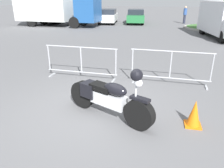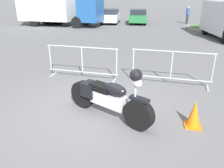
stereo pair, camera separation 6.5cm
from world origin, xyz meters
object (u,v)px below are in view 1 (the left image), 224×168
at_px(motorcycle, 108,97).
at_px(parked_car_green, 136,16).
at_px(crowd_barrier_far, 170,67).
at_px(box_truck, 53,8).
at_px(parked_car_white, 108,16).
at_px(parked_car_silver, 81,16).
at_px(traffic_cone, 194,114).
at_px(crowd_barrier_near, 81,62).
at_px(parked_car_black, 56,16).
at_px(pedestrian, 185,14).

distance_m(motorcycle, parked_car_green, 18.84).
distance_m(crowd_barrier_far, box_truck, 16.33).
distance_m(crowd_barrier_far, parked_car_green, 16.68).
bearing_deg(parked_car_white, parked_car_green, -86.89).
xyz_separation_m(box_truck, parked_car_green, (7.23, 3.54, -0.93)).
xyz_separation_m(box_truck, parked_car_silver, (1.65, 2.84, -0.93)).
xyz_separation_m(parked_car_silver, traffic_cone, (8.71, -18.11, -0.42)).
xyz_separation_m(box_truck, parked_car_white, (4.44, 3.14, -0.92)).
distance_m(parked_car_silver, parked_car_green, 5.62).
xyz_separation_m(crowd_barrier_near, crowd_barrier_far, (2.88, 0.00, 0.00)).
xyz_separation_m(box_truck, traffic_cone, (10.36, -15.27, -1.35)).
distance_m(crowd_barrier_near, parked_car_green, 16.45).
bearing_deg(motorcycle, crowd_barrier_far, 84.86).
bearing_deg(parked_car_green, traffic_cone, -175.71).
bearing_deg(parked_car_black, motorcycle, -157.30).
height_order(crowd_barrier_far, box_truck, box_truck).
relative_size(motorcycle, parked_car_white, 0.50).
bearing_deg(parked_car_black, box_truck, -164.24).
bearing_deg(crowd_barrier_far, parked_car_black, 124.91).
bearing_deg(crowd_barrier_near, parked_car_silver, 108.99).
bearing_deg(motorcycle, parked_car_green, 120.29).
relative_size(parked_car_black, parked_car_green, 0.98).
distance_m(parked_car_green, pedestrian, 4.97).
relative_size(parked_car_green, traffic_cone, 7.18).
distance_m(crowd_barrier_far, parked_car_black, 19.38).
bearing_deg(box_truck, parked_car_green, 30.06).
xyz_separation_m(crowd_barrier_near, traffic_cone, (3.30, -2.36, -0.27)).
bearing_deg(traffic_cone, motorcycle, 179.56).
distance_m(crowd_barrier_near, traffic_cone, 4.06).
relative_size(box_truck, pedestrian, 4.64).
height_order(parked_car_black, traffic_cone, parked_car_black).
height_order(crowd_barrier_near, parked_car_white, parked_car_white).
relative_size(pedestrian, traffic_cone, 2.86).
height_order(parked_car_silver, pedestrian, pedestrian).
xyz_separation_m(motorcycle, parked_car_white, (-4.07, 18.39, 0.22)).
distance_m(crowd_barrier_far, traffic_cone, 2.41).
distance_m(crowd_barrier_near, pedestrian, 18.13).
bearing_deg(parked_car_white, crowd_barrier_near, -175.87).
distance_m(parked_car_black, parked_car_silver, 2.79).
bearing_deg(box_truck, pedestrian, 24.34).
bearing_deg(parked_car_white, crowd_barrier_far, -166.22).
bearing_deg(crowd_barrier_far, box_truck, 127.62).
relative_size(crowd_barrier_near, parked_car_black, 0.59).
distance_m(box_truck, traffic_cone, 18.50).
height_order(parked_car_black, parked_car_silver, parked_car_silver).
relative_size(motorcycle, parked_car_silver, 0.50).
relative_size(box_truck, parked_car_silver, 1.84).
xyz_separation_m(parked_car_black, parked_car_white, (5.58, 0.15, 0.02)).
height_order(parked_car_black, parked_car_green, parked_car_green).
bearing_deg(motorcycle, traffic_cone, 25.96).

